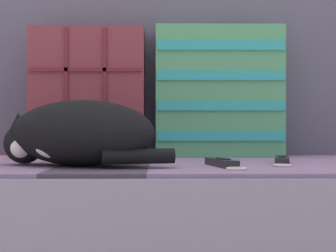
{
  "coord_description": "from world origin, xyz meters",
  "views": [
    {
      "loc": [
        0.15,
        -1.34,
        0.49
      ],
      "look_at": [
        0.16,
        0.05,
        0.49
      ],
      "focal_mm": 55.0,
      "sensor_mm": 36.0,
      "label": 1
    }
  ],
  "objects_px": {
    "couch": "(110,230)",
    "sleeping_cat": "(76,135)",
    "throw_pillow_quilted": "(88,93)",
    "throw_pillow_striped": "(219,92)",
    "game_remote_near": "(222,163)",
    "game_remote_far": "(282,160)"
  },
  "relations": [
    {
      "from": "couch",
      "to": "sleeping_cat",
      "type": "height_order",
      "value": "sleeping_cat"
    },
    {
      "from": "couch",
      "to": "throw_pillow_quilted",
      "type": "relative_size",
      "value": 4.14
    },
    {
      "from": "sleeping_cat",
      "to": "couch",
      "type": "bearing_deg",
      "value": 69.07
    },
    {
      "from": "throw_pillow_striped",
      "to": "couch",
      "type": "bearing_deg",
      "value": -148.3
    },
    {
      "from": "couch",
      "to": "game_remote_near",
      "type": "distance_m",
      "value": 0.41
    },
    {
      "from": "couch",
      "to": "sleeping_cat",
      "type": "distance_m",
      "value": 0.34
    },
    {
      "from": "throw_pillow_striped",
      "to": "sleeping_cat",
      "type": "xyz_separation_m",
      "value": [
        -0.4,
        -0.38,
        -0.13
      ]
    },
    {
      "from": "throw_pillow_striped",
      "to": "throw_pillow_quilted",
      "type": "bearing_deg",
      "value": 179.94
    },
    {
      "from": "throw_pillow_quilted",
      "to": "game_remote_far",
      "type": "relative_size",
      "value": 2.09
    },
    {
      "from": "sleeping_cat",
      "to": "game_remote_near",
      "type": "bearing_deg",
      "value": -2.9
    },
    {
      "from": "couch",
      "to": "throw_pillow_striped",
      "type": "distance_m",
      "value": 0.57
    },
    {
      "from": "couch",
      "to": "game_remote_near",
      "type": "relative_size",
      "value": 8.28
    },
    {
      "from": "sleeping_cat",
      "to": "game_remote_far",
      "type": "bearing_deg",
      "value": 7.81
    },
    {
      "from": "throw_pillow_striped",
      "to": "game_remote_near",
      "type": "height_order",
      "value": "throw_pillow_striped"
    },
    {
      "from": "throw_pillow_quilted",
      "to": "game_remote_near",
      "type": "relative_size",
      "value": 2.0
    },
    {
      "from": "couch",
      "to": "game_remote_near",
      "type": "height_order",
      "value": "game_remote_near"
    },
    {
      "from": "throw_pillow_striped",
      "to": "game_remote_far",
      "type": "bearing_deg",
      "value": -66.83
    },
    {
      "from": "couch",
      "to": "throw_pillow_striped",
      "type": "xyz_separation_m",
      "value": [
        0.33,
        0.21,
        0.41
      ]
    },
    {
      "from": "sleeping_cat",
      "to": "throw_pillow_striped",
      "type": "bearing_deg",
      "value": 43.76
    },
    {
      "from": "sleeping_cat",
      "to": "game_remote_far",
      "type": "xyz_separation_m",
      "value": [
        0.54,
        0.07,
        -0.07
      ]
    },
    {
      "from": "throw_pillow_quilted",
      "to": "game_remote_near",
      "type": "distance_m",
      "value": 0.59
    },
    {
      "from": "couch",
      "to": "game_remote_far",
      "type": "xyz_separation_m",
      "value": [
        0.47,
        -0.11,
        0.21
      ]
    }
  ]
}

